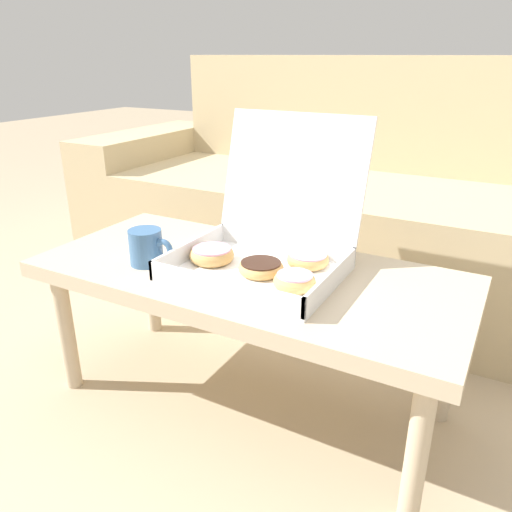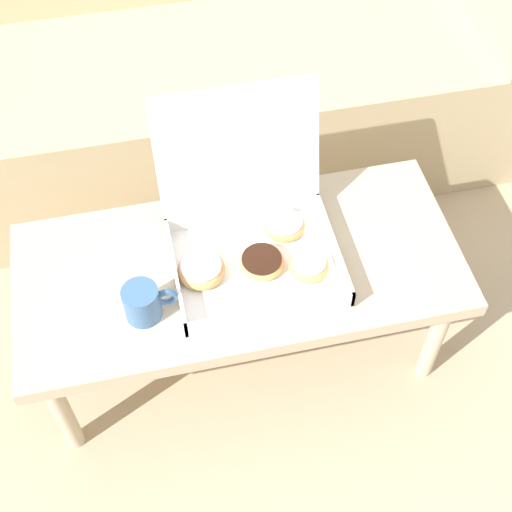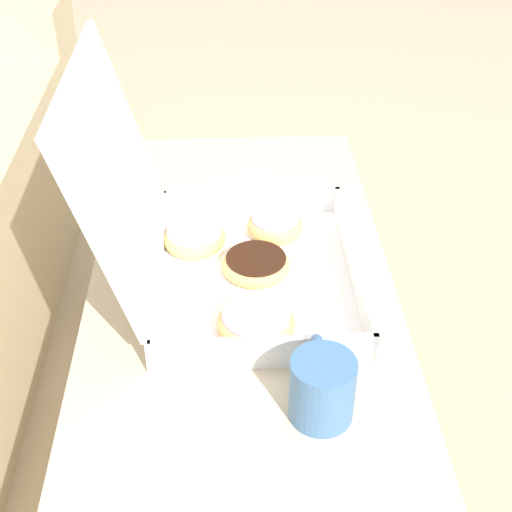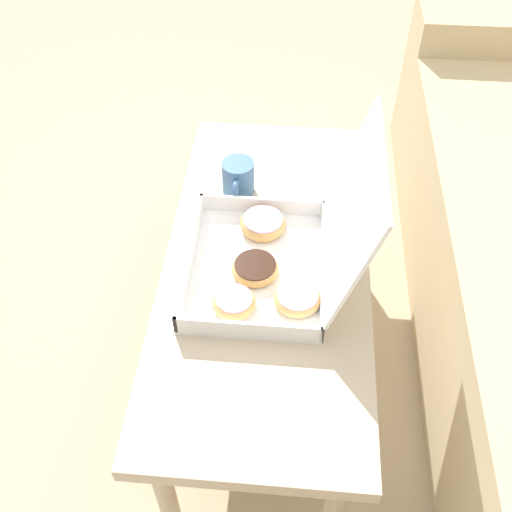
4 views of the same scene
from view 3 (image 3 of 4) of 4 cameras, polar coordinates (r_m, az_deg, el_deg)
ground_plane at (r=1.39m, az=-4.16°, el=-15.98°), size 12.00×12.00×0.00m
coffee_table at (r=1.13m, az=-1.08°, el=-4.94°), size 1.07×0.48×0.40m
pastry_box at (r=1.10m, az=-2.68°, el=0.56°), size 0.39×0.40×0.36m
coffee_mug at (r=0.91m, az=5.29°, el=-10.36°), size 0.12×0.08×0.09m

